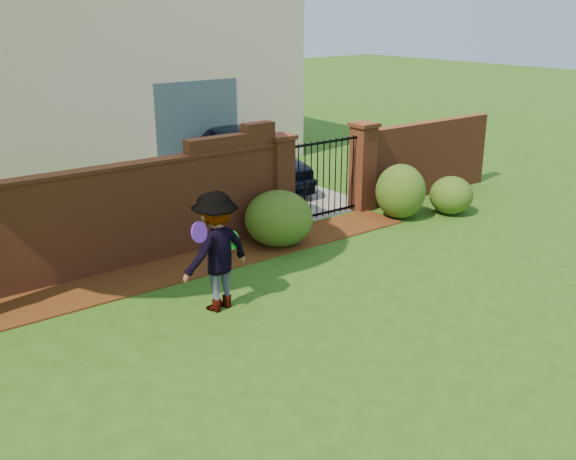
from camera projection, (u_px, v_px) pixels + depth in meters
ground at (317, 342)px, 8.62m from camera, size 80.00×80.00×0.01m
mulch_bed at (138, 279)px, 10.57m from camera, size 11.10×1.08×0.03m
brick_wall at (52, 228)px, 10.16m from camera, size 8.70×0.31×2.16m
brick_wall_return at (426, 159)px, 15.16m from camera, size 4.00×0.25×1.70m
pillar_left at (280, 182)px, 12.70m from camera, size 0.50×0.50×1.88m
pillar_right at (363, 166)px, 13.97m from camera, size 0.50×0.50×1.88m
iron_gate at (323, 179)px, 13.37m from camera, size 1.78×0.03×1.60m
driveway at (220, 180)px, 16.64m from camera, size 3.20×8.00×0.01m
house at (53, 47)px, 17.19m from camera, size 12.40×6.40×6.30m
car at (252, 158)px, 15.73m from camera, size 2.31×4.52×1.47m
shrub_left at (279, 219)px, 11.97m from camera, size 1.25×1.25×1.02m
shrub_middle at (401, 191)px, 13.53m from camera, size 1.03×1.03×1.13m
shrub_right at (451, 195)px, 13.86m from camera, size 0.90×0.90×0.80m
man at (218, 252)px, 9.30m from camera, size 1.22×0.83×1.75m
frisbee_purple at (199, 232)px, 8.74m from camera, size 0.30×0.17×0.29m
frisbee_green at (232, 240)px, 9.46m from camera, size 0.29×0.14×0.28m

